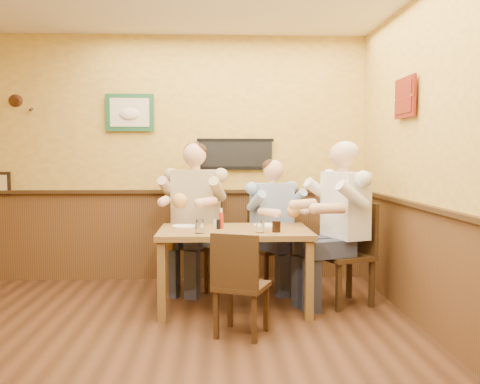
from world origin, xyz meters
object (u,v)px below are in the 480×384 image
(dining_table, at_px, (234,239))
(hot_sauce_bottle, at_px, (221,219))
(chair_right_end, at_px, (345,254))
(diner_tan_shirt, at_px, (196,223))
(chair_back_right, at_px, (272,248))
(chair_back_left, at_px, (196,243))
(diner_blue_polo, at_px, (272,230))
(pepper_shaker, at_px, (218,224))
(salt_shaker, at_px, (215,224))
(cola_tumbler, at_px, (276,226))
(water_glass_mid, at_px, (260,226))
(diner_white_elder, at_px, (345,232))
(chair_near_side, at_px, (242,283))
(water_glass_left, at_px, (200,226))

(dining_table, relative_size, hot_sauce_bottle, 8.14)
(chair_right_end, bearing_deg, diner_tan_shirt, -136.49)
(chair_back_right, relative_size, hot_sauce_bottle, 5.11)
(chair_back_left, relative_size, chair_back_right, 1.13)
(diner_tan_shirt, distance_m, diner_blue_polo, 0.82)
(dining_table, xyz_separation_m, hot_sauce_bottle, (-0.12, 0.04, 0.18))
(chair_back_left, bearing_deg, pepper_shaker, -55.44)
(salt_shaker, bearing_deg, chair_back_left, 106.22)
(dining_table, bearing_deg, salt_shaker, 162.11)
(cola_tumbler, height_order, hot_sauce_bottle, hot_sauce_bottle)
(dining_table, distance_m, water_glass_mid, 0.36)
(diner_blue_polo, xyz_separation_m, cola_tumbler, (-0.06, -0.97, 0.17))
(chair_back_left, distance_m, diner_white_elder, 1.63)
(diner_white_elder, distance_m, cola_tumbler, 0.76)
(pepper_shaker, bearing_deg, dining_table, -2.50)
(dining_table, relative_size, chair_near_side, 1.67)
(diner_white_elder, xyz_separation_m, water_glass_left, (-1.38, -0.34, 0.11))
(diner_white_elder, height_order, water_glass_left, diner_white_elder)
(salt_shaker, height_order, pepper_shaker, pepper_shaker)
(water_glass_left, distance_m, water_glass_mid, 0.54)
(water_glass_mid, distance_m, hot_sauce_bottle, 0.44)
(water_glass_left, bearing_deg, pepper_shaker, 58.44)
(salt_shaker, bearing_deg, hot_sauce_bottle, -18.99)
(dining_table, relative_size, diner_white_elder, 0.99)
(diner_tan_shirt, bearing_deg, chair_near_side, -57.17)
(chair_near_side, xyz_separation_m, diner_blue_polo, (0.40, 1.51, 0.21))
(hot_sauce_bottle, bearing_deg, water_glass_mid, -38.45)
(diner_white_elder, distance_m, pepper_shaker, 1.22)
(chair_back_left, xyz_separation_m, chair_back_right, (0.82, -0.03, -0.05))
(diner_white_elder, relative_size, pepper_shaker, 15.84)
(pepper_shaker, bearing_deg, chair_back_right, 52.14)
(dining_table, bearing_deg, hot_sauce_bottle, 162.60)
(chair_right_end, distance_m, water_glass_mid, 0.95)
(diner_white_elder, distance_m, salt_shaker, 1.24)
(chair_right_end, relative_size, salt_shaker, 12.37)
(salt_shaker, relative_size, pepper_shaker, 0.90)
(hot_sauce_bottle, bearing_deg, chair_back_right, 52.23)
(chair_back_right, distance_m, water_glass_mid, 1.08)
(diner_tan_shirt, distance_m, pepper_shaker, 0.82)
(chair_back_left, bearing_deg, chair_right_end, -8.53)
(dining_table, relative_size, diner_blue_polo, 1.12)
(chair_back_right, bearing_deg, water_glass_left, -150.91)
(hot_sauce_bottle, bearing_deg, diner_blue_polo, 52.23)
(chair_right_end, bearing_deg, diner_white_elder, 0.00)
(diner_white_elder, bearing_deg, salt_shaker, -109.55)
(diner_blue_polo, bearing_deg, water_glass_left, -150.91)
(chair_back_right, xyz_separation_m, water_glass_mid, (-0.21, -0.99, 0.37))
(chair_right_end, distance_m, chair_near_side, 1.32)
(diner_white_elder, bearing_deg, pepper_shaker, -107.13)
(diner_white_elder, bearing_deg, hot_sauce_bottle, -108.60)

